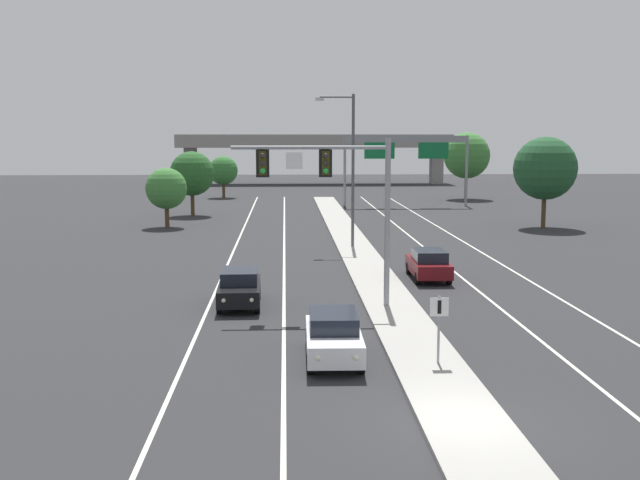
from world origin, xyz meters
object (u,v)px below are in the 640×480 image
object	(u,v)px
tree_far_left_a	(192,174)
highway_sign_gantry	(406,148)
car_oncoming_white	(333,336)
median_sign_post	(439,319)
car_receding_darkred	(429,264)
street_lamp_median	(350,161)
car_oncoming_black	(240,287)
tree_far_left_c	(223,171)
tree_far_left_b	(166,189)
overhead_signal_mast	(338,186)
tree_far_right_a	(545,168)
tree_far_right_b	(467,156)

from	to	relation	value
tree_far_left_a	highway_sign_gantry	bearing A→B (deg)	21.98
car_oncoming_white	median_sign_post	bearing A→B (deg)	-17.04
median_sign_post	car_receding_darkred	distance (m)	15.48
street_lamp_median	car_oncoming_black	size ratio (longest dim) A/B	2.22
car_oncoming_white	tree_far_left_c	size ratio (longest dim) A/B	0.89
car_oncoming_white	tree_far_left_b	size ratio (longest dim) A/B	0.92
overhead_signal_mast	tree_far_left_c	size ratio (longest dim) A/B	1.43
highway_sign_gantry	tree_far_right_a	bearing A→B (deg)	-67.30
median_sign_post	tree_far_right_b	size ratio (longest dim) A/B	0.28
highway_sign_gantry	tree_far_left_a	distance (m)	23.30
car_oncoming_black	tree_far_right_a	size ratio (longest dim) A/B	0.61
overhead_signal_mast	tree_far_left_a	xyz separation A→B (m)	(-10.93, 39.76, -1.38)
overhead_signal_mast	tree_far_left_b	world-z (taller)	overhead_signal_mast
car_oncoming_black	tree_far_right_a	xyz separation A→B (m)	(23.08, 27.93, 4.00)
car_oncoming_black	car_oncoming_white	bearing A→B (deg)	-66.79
street_lamp_median	tree_far_right_b	distance (m)	43.00
car_oncoming_black	street_lamp_median	bearing A→B (deg)	69.96
highway_sign_gantry	tree_far_left_c	bearing A→B (deg)	148.65
tree_far_right_b	tree_far_left_b	size ratio (longest dim) A/B	1.61
tree_far_left_b	highway_sign_gantry	bearing A→B (deg)	38.67
median_sign_post	tree_far_left_b	xyz separation A→B (m)	(-14.59, 39.06, 1.59)
tree_far_right_b	overhead_signal_mast	bearing A→B (deg)	-108.47
street_lamp_median	tree_far_right_b	world-z (taller)	street_lamp_median
median_sign_post	tree_far_right_b	bearing A→B (deg)	75.96
car_oncoming_white	car_receding_darkred	xyz separation A→B (m)	(5.87, 14.23, 0.00)
car_oncoming_black	highway_sign_gantry	distance (m)	50.14
overhead_signal_mast	tree_far_right_b	bearing A→B (deg)	71.53
overhead_signal_mast	car_oncoming_white	world-z (taller)	overhead_signal_mast
car_oncoming_white	car_oncoming_black	world-z (taller)	same
street_lamp_median	tree_far_left_a	bearing A→B (deg)	120.93
car_oncoming_black	car_receding_darkred	size ratio (longest dim) A/B	1.00
street_lamp_median	car_receding_darkred	size ratio (longest dim) A/B	2.23
tree_far_right_a	street_lamp_median	bearing A→B (deg)	-147.61
tree_far_left_c	overhead_signal_mast	bearing A→B (deg)	-80.96
tree_far_left_c	tree_far_right_a	bearing A→B (deg)	-48.34
tree_far_left_b	tree_far_left_a	bearing A→B (deg)	83.99
median_sign_post	street_lamp_median	xyz separation A→B (m)	(-0.65, 26.75, 4.21)
tree_far_left_a	tree_far_left_c	size ratio (longest dim) A/B	1.19
tree_far_left_a	tree_far_left_c	world-z (taller)	tree_far_left_a
overhead_signal_mast	car_oncoming_black	bearing A→B (deg)	168.75
car_oncoming_white	tree_far_right_a	xyz separation A→B (m)	(19.46, 36.37, 4.00)
tree_far_right_a	median_sign_post	bearing A→B (deg)	-113.33
tree_far_right_b	tree_far_left_b	world-z (taller)	tree_far_right_b
median_sign_post	tree_far_left_b	bearing A→B (deg)	110.48
overhead_signal_mast	highway_sign_gantry	bearing A→B (deg)	77.68
car_receding_darkred	tree_far_left_b	xyz separation A→B (m)	(-17.12, 23.81, 2.36)
tree_far_right_b	median_sign_post	bearing A→B (deg)	-104.04
highway_sign_gantry	tree_far_right_a	xyz separation A→B (m)	(8.23, -19.66, -1.34)
street_lamp_median	highway_sign_gantry	size ratio (longest dim) A/B	0.75
median_sign_post	car_oncoming_white	world-z (taller)	median_sign_post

